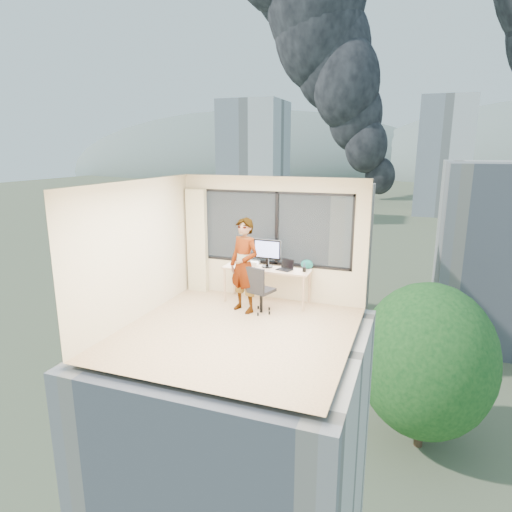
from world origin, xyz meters
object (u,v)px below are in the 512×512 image
at_px(desk, 267,285).
at_px(laptop, 284,265).
at_px(chair, 261,289).
at_px(person, 244,265).
at_px(game_console, 252,262).
at_px(monitor, 267,253).
at_px(handbag, 307,264).

height_order(desk, laptop, laptop).
distance_m(desk, chair, 0.63).
height_order(desk, chair, chair).
bearing_deg(person, game_console, 121.22).
distance_m(person, monitor, 0.74).
xyz_separation_m(chair, game_console, (-0.48, 0.79, 0.30)).
height_order(chair, laptop, chair).
bearing_deg(chair, monitor, 115.98).
bearing_deg(handbag, laptop, -153.68).
height_order(chair, handbag, chair).
distance_m(game_console, handbag, 1.20).
height_order(chair, person, person).
relative_size(person, laptop, 5.79).
bearing_deg(handbag, monitor, -174.30).
relative_size(monitor, handbag, 2.33).
bearing_deg(game_console, chair, -58.54).
distance_m(monitor, laptop, 0.46).
height_order(desk, game_console, game_console).
relative_size(chair, laptop, 3.01).
relative_size(game_console, laptop, 0.89).
height_order(game_console, handbag, handbag).
relative_size(desk, handbag, 7.09).
height_order(person, game_console, person).
xyz_separation_m(monitor, game_console, (-0.38, 0.12, -0.26)).
relative_size(chair, monitor, 1.64).
height_order(person, laptop, person).
distance_m(desk, monitor, 0.67).
distance_m(person, laptop, 0.88).
relative_size(game_console, handbag, 1.13).
bearing_deg(game_console, laptop, -16.09).
bearing_deg(chair, game_console, 138.64).
relative_size(chair, person, 0.52).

